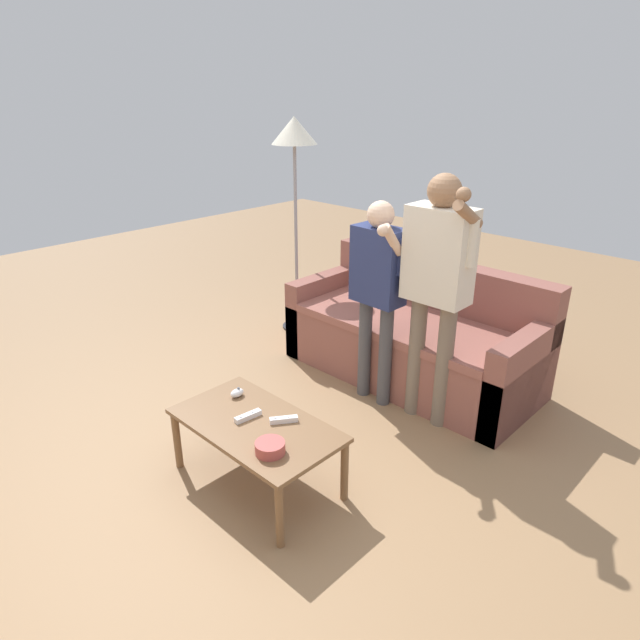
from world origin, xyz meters
TOP-DOWN VIEW (x-y plane):
  - ground_plane at (0.00, 0.00)m, footprint 12.00×12.00m
  - couch at (-0.08, 1.43)m, footprint 1.91×0.86m
  - coffee_table at (0.04, -0.25)m, footprint 0.96×0.54m
  - snack_bowl at (0.30, -0.37)m, footprint 0.15×0.15m
  - game_remote_nunchuk at (-0.25, -0.15)m, footprint 0.06×0.09m
  - floor_lamp at (-1.40, 1.44)m, footprint 0.38×0.38m
  - player_right at (0.35, 0.98)m, footprint 0.49×0.32m
  - player_center at (-0.07, 0.93)m, footprint 0.42×0.33m
  - game_remote_wand_near at (0.15, -0.14)m, footprint 0.12×0.15m
  - game_remote_wand_far at (-0.02, -0.25)m, footprint 0.05×0.16m

SIDE VIEW (x-z plane):
  - ground_plane at x=0.00m, z-range 0.00..0.00m
  - couch at x=-0.08m, z-range -0.12..0.74m
  - coffee_table at x=0.04m, z-range 0.15..0.55m
  - game_remote_wand_far at x=-0.02m, z-range 0.40..0.43m
  - game_remote_wand_near at x=0.15m, z-range 0.40..0.43m
  - game_remote_nunchuk at x=-0.25m, z-range 0.39..0.45m
  - snack_bowl at x=0.30m, z-range 0.40..0.46m
  - player_center at x=-0.07m, z-range 0.18..1.62m
  - player_right at x=0.35m, z-range 0.21..1.85m
  - floor_lamp at x=-1.40m, z-range 0.72..2.59m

